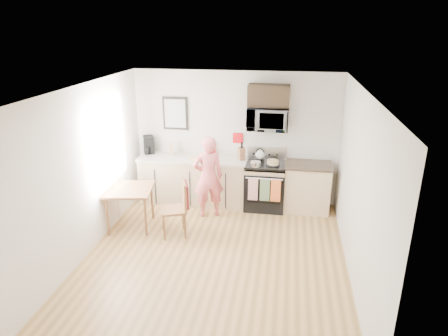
% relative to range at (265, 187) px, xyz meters
% --- Properties ---
extents(floor, '(4.60, 4.60, 0.00)m').
position_rel_range_xyz_m(floor, '(-0.63, -1.98, -0.44)').
color(floor, olive).
rests_on(floor, ground).
extents(back_wall, '(4.00, 0.04, 2.60)m').
position_rel_range_xyz_m(back_wall, '(-0.63, 0.32, 0.86)').
color(back_wall, white).
rests_on(back_wall, floor).
extents(front_wall, '(4.00, 0.04, 2.60)m').
position_rel_range_xyz_m(front_wall, '(-0.63, -4.28, 0.86)').
color(front_wall, white).
rests_on(front_wall, floor).
extents(left_wall, '(0.04, 4.60, 2.60)m').
position_rel_range_xyz_m(left_wall, '(-2.63, -1.98, 0.86)').
color(left_wall, white).
rests_on(left_wall, floor).
extents(right_wall, '(0.04, 4.60, 2.60)m').
position_rel_range_xyz_m(right_wall, '(1.37, -1.98, 0.86)').
color(right_wall, white).
rests_on(right_wall, floor).
extents(ceiling, '(4.00, 4.60, 0.04)m').
position_rel_range_xyz_m(ceiling, '(-0.63, -1.98, 2.16)').
color(ceiling, silver).
rests_on(ceiling, back_wall).
extents(window, '(0.06, 1.40, 1.50)m').
position_rel_range_xyz_m(window, '(-2.59, -1.18, 1.11)').
color(window, white).
rests_on(window, left_wall).
extents(cabinet_left, '(2.10, 0.60, 0.90)m').
position_rel_range_xyz_m(cabinet_left, '(-1.43, 0.02, 0.01)').
color(cabinet_left, tan).
rests_on(cabinet_left, floor).
extents(countertop_left, '(2.14, 0.64, 0.04)m').
position_rel_range_xyz_m(countertop_left, '(-1.43, 0.02, 0.48)').
color(countertop_left, beige).
rests_on(countertop_left, cabinet_left).
extents(cabinet_right, '(0.84, 0.60, 0.90)m').
position_rel_range_xyz_m(cabinet_right, '(0.80, 0.02, 0.01)').
color(cabinet_right, tan).
rests_on(cabinet_right, floor).
extents(countertop_right, '(0.88, 0.64, 0.04)m').
position_rel_range_xyz_m(countertop_right, '(0.80, 0.02, 0.48)').
color(countertop_right, black).
rests_on(countertop_right, cabinet_right).
extents(range, '(0.76, 0.70, 1.16)m').
position_rel_range_xyz_m(range, '(0.00, 0.00, 0.00)').
color(range, black).
rests_on(range, floor).
extents(microwave, '(0.76, 0.51, 0.42)m').
position_rel_range_xyz_m(microwave, '(-0.00, 0.10, 1.32)').
color(microwave, silver).
rests_on(microwave, back_wall).
extents(upper_cabinet, '(0.76, 0.35, 0.40)m').
position_rel_range_xyz_m(upper_cabinet, '(-0.00, 0.15, 1.74)').
color(upper_cabinet, black).
rests_on(upper_cabinet, back_wall).
extents(wall_art, '(0.50, 0.04, 0.65)m').
position_rel_range_xyz_m(wall_art, '(-1.83, 0.30, 1.31)').
color(wall_art, black).
rests_on(wall_art, back_wall).
extents(wall_trivet, '(0.20, 0.02, 0.20)m').
position_rel_range_xyz_m(wall_trivet, '(-0.58, 0.31, 0.86)').
color(wall_trivet, red).
rests_on(wall_trivet, back_wall).
extents(person, '(0.66, 0.56, 1.55)m').
position_rel_range_xyz_m(person, '(-1.01, -0.53, 0.34)').
color(person, '#D63B4D').
rests_on(person, floor).
extents(dining_table, '(0.78, 0.78, 0.73)m').
position_rel_range_xyz_m(dining_table, '(-2.28, -1.19, 0.21)').
color(dining_table, brown).
rests_on(dining_table, floor).
extents(chair, '(0.56, 0.53, 0.97)m').
position_rel_range_xyz_m(chair, '(-1.32, -1.30, 0.19)').
color(chair, brown).
rests_on(chair, floor).
extents(knife_block, '(0.16, 0.18, 0.24)m').
position_rel_range_xyz_m(knife_block, '(-0.48, 0.09, 0.62)').
color(knife_block, brown).
rests_on(knife_block, countertop_left).
extents(utensil_crock, '(0.11, 0.11, 0.33)m').
position_rel_range_xyz_m(utensil_crock, '(-1.07, 0.24, 0.63)').
color(utensil_crock, red).
rests_on(utensil_crock, countertop_left).
extents(fruit_bowl, '(0.20, 0.20, 0.09)m').
position_rel_range_xyz_m(fruit_bowl, '(-1.26, 0.07, 0.54)').
color(fruit_bowl, white).
rests_on(fruit_bowl, countertop_left).
extents(milk_carton, '(0.12, 0.12, 0.24)m').
position_rel_range_xyz_m(milk_carton, '(-1.89, 0.11, 0.63)').
color(milk_carton, tan).
rests_on(milk_carton, countertop_left).
extents(coffee_maker, '(0.28, 0.33, 0.35)m').
position_rel_range_xyz_m(coffee_maker, '(-2.38, 0.18, 0.67)').
color(coffee_maker, black).
rests_on(coffee_maker, countertop_left).
extents(bread_bag, '(0.29, 0.14, 0.10)m').
position_rel_range_xyz_m(bread_bag, '(-1.27, -0.20, 0.55)').
color(bread_bag, tan).
rests_on(bread_bag, countertop_left).
extents(cake, '(0.27, 0.27, 0.09)m').
position_rel_range_xyz_m(cake, '(0.14, -0.08, 0.53)').
color(cake, black).
rests_on(cake, range).
extents(kettle, '(0.18, 0.18, 0.23)m').
position_rel_range_xyz_m(kettle, '(-0.13, 0.18, 0.59)').
color(kettle, white).
rests_on(kettle, range).
extents(pot, '(0.18, 0.31, 0.09)m').
position_rel_range_xyz_m(pot, '(-0.17, -0.22, 0.53)').
color(pot, silver).
rests_on(pot, range).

